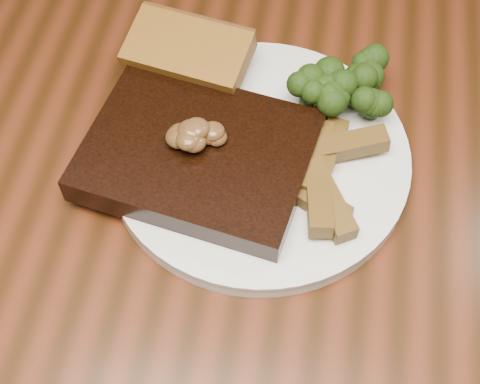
# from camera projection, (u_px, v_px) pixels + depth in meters

# --- Properties ---
(dining_table) EXTENTS (1.60, 0.90, 0.75)m
(dining_table) POSITION_uv_depth(u_px,v_px,m) (239.00, 248.00, 0.66)
(dining_table) COLOR #471D0E
(dining_table) RESTS_ON ground
(plate) EXTENTS (0.31, 0.31, 0.01)m
(plate) POSITION_uv_depth(u_px,v_px,m) (259.00, 158.00, 0.59)
(plate) COLOR silver
(plate) RESTS_ON dining_table
(steak) EXTENTS (0.21, 0.17, 0.03)m
(steak) POSITION_uv_depth(u_px,v_px,m) (198.00, 155.00, 0.57)
(steak) COLOR black
(steak) RESTS_ON plate
(steak_bone) EXTENTS (0.16, 0.04, 0.02)m
(steak_bone) POSITION_uv_depth(u_px,v_px,m) (183.00, 222.00, 0.54)
(steak_bone) COLOR beige
(steak_bone) RESTS_ON plate
(mushroom_pile) EXTENTS (0.07, 0.07, 0.03)m
(mushroom_pile) POSITION_uv_depth(u_px,v_px,m) (203.00, 127.00, 0.55)
(mushroom_pile) COLOR brown
(mushroom_pile) RESTS_ON steak
(garlic_bread) EXTENTS (0.12, 0.08, 0.02)m
(garlic_bread) POSITION_uv_depth(u_px,v_px,m) (189.00, 67.00, 0.63)
(garlic_bread) COLOR #876118
(garlic_bread) RESTS_ON plate
(potato_wedges) EXTENTS (0.10, 0.10, 0.02)m
(potato_wedges) POSITION_uv_depth(u_px,v_px,m) (332.00, 169.00, 0.56)
(potato_wedges) COLOR brown
(potato_wedges) RESTS_ON plate
(broccoli_cluster) EXTENTS (0.08, 0.08, 0.04)m
(broccoli_cluster) POSITION_uv_depth(u_px,v_px,m) (347.00, 94.00, 0.60)
(broccoli_cluster) COLOR #20390D
(broccoli_cluster) RESTS_ON plate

